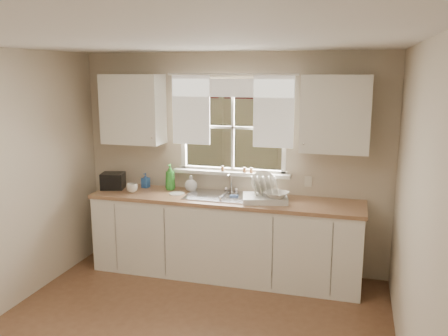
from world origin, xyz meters
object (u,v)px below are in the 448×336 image
(cup, at_px, (132,188))
(soap_bottle_a, at_px, (170,177))
(black_appliance, at_px, (113,181))
(dish_rack, at_px, (265,194))

(cup, bearing_deg, soap_bottle_a, 33.38)
(soap_bottle_a, xyz_separation_m, black_appliance, (-0.67, -0.14, -0.06))
(soap_bottle_a, relative_size, cup, 2.37)
(dish_rack, relative_size, cup, 4.19)
(dish_rack, height_order, cup, dish_rack)
(black_appliance, bearing_deg, cup, -32.40)
(cup, distance_m, black_appliance, 0.31)
(soap_bottle_a, height_order, black_appliance, soap_bottle_a)
(soap_bottle_a, height_order, cup, soap_bottle_a)
(dish_rack, xyz_separation_m, cup, (-1.55, -0.05, -0.02))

